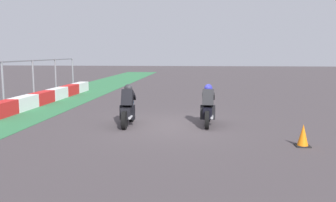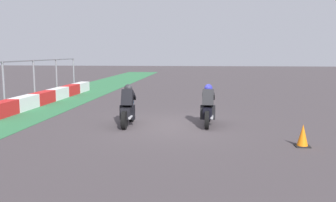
{
  "view_description": "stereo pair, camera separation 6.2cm",
  "coord_description": "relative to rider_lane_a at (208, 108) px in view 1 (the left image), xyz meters",
  "views": [
    {
      "loc": [
        -12.69,
        -1.14,
        2.64
      ],
      "look_at": [
        0.05,
        0.05,
        0.9
      ],
      "focal_mm": 37.83,
      "sensor_mm": 36.0,
      "label": 1
    },
    {
      "loc": [
        -12.68,
        -1.2,
        2.64
      ],
      "look_at": [
        0.05,
        0.05,
        0.9
      ],
      "focal_mm": 37.83,
      "sensor_mm": 36.0,
      "label": 2
    }
  ],
  "objects": [
    {
      "name": "rider_lane_a",
      "position": [
        0.0,
        0.0,
        0.0
      ],
      "size": [
        2.04,
        0.55,
        1.51
      ],
      "rotation": [
        0.0,
        0.0,
        -0.06
      ],
      "color": "black",
      "rests_on": "ground_plane"
    },
    {
      "name": "ground_plane",
      "position": [
        -0.2,
        1.41,
        -0.62
      ],
      "size": [
        120.0,
        120.0,
        0.0
      ],
      "primitive_type": "plane",
      "color": "#433B3E"
    },
    {
      "name": "traffic_cone",
      "position": [
        -2.75,
        -2.64,
        -0.33
      ],
      "size": [
        0.4,
        0.4,
        0.64
      ],
      "color": "black",
      "rests_on": "ground_plane"
    },
    {
      "name": "rider_lane_b",
      "position": [
        -0.31,
        2.92,
        0.0
      ],
      "size": [
        2.04,
        0.54,
        1.51
      ],
      "rotation": [
        0.0,
        0.0,
        0.02
      ],
      "color": "black",
      "rests_on": "ground_plane"
    }
  ]
}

